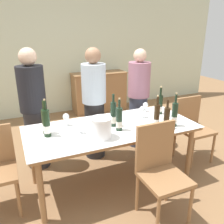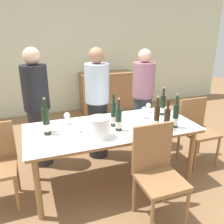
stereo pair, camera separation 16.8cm
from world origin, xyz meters
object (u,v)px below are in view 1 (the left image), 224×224
wine_bottle_6 (45,122)px  chair_right_end (192,124)px  sideboard_cabinet (99,92)px  wine_bottle_5 (174,115)px  wine_bottle_7 (119,120)px  wine_glass_2 (66,117)px  wine_glass_3 (102,119)px  wine_glass_0 (146,105)px  wine_glass_4 (80,125)px  wine_bottle_1 (166,119)px  wine_glass_1 (143,110)px  person_guest_left (94,105)px  person_guest_right (138,100)px  wine_bottle_0 (47,124)px  chair_near_front (160,166)px  person_host (34,111)px  wine_bottle_3 (157,117)px  ice_bucket (101,127)px  wine_bottle_2 (113,115)px  dining_table (112,132)px  wine_bottle_4 (160,105)px

wine_bottle_6 → chair_right_end: wine_bottle_6 is taller
sideboard_cabinet → wine_bottle_5: (-0.16, -2.83, 0.43)m
wine_bottle_7 → wine_glass_2: bearing=143.5°
wine_glass_2 → chair_right_end: bearing=-5.6°
wine_bottle_5 → wine_glass_3: wine_bottle_5 is taller
chair_right_end → wine_glass_0: bearing=162.8°
wine_glass_2 → wine_glass_4: bearing=-73.2°
wine_bottle_1 → wine_glass_1: bearing=99.5°
wine_glass_3 → person_guest_left: person_guest_left is taller
person_guest_right → wine_glass_1: bearing=-115.7°
wine_bottle_6 → wine_bottle_7: (0.75, -0.24, -0.01)m
wine_glass_3 → wine_bottle_0: bearing=178.1°
chair_near_front → person_host: (-0.98, 1.39, 0.25)m
wine_glass_1 → person_guest_left: person_guest_left is taller
wine_bottle_1 → wine_bottle_3: 0.12m
person_host → wine_glass_0: bearing=-17.8°
wine_bottle_7 → wine_glass_0: wine_bottle_7 is taller
ice_bucket → sideboard_cabinet: bearing=69.6°
person_host → wine_glass_1: bearing=-26.5°
wine_bottle_3 → wine_bottle_6: 1.20m
wine_bottle_7 → person_guest_left: bearing=90.4°
wine_bottle_2 → wine_bottle_6: size_ratio=1.04×
wine_bottle_2 → wine_bottle_5: wine_bottle_5 is taller
wine_bottle_6 → wine_glass_1: (1.19, -0.01, -0.02)m
wine_bottle_5 → wine_bottle_7: 0.65m
wine_bottle_3 → person_guest_left: size_ratio=0.25×
wine_bottle_7 → person_host: size_ratio=0.23×
wine_bottle_3 → wine_glass_2: size_ratio=2.69×
wine_glass_0 → person_host: person_host is taller
chair_right_end → chair_near_front: chair_near_front is taller
sideboard_cabinet → person_guest_left: size_ratio=0.77×
ice_bucket → wine_bottle_0: wine_bottle_0 is taller
wine_bottle_0 → wine_bottle_2: size_ratio=1.07×
ice_bucket → wine_glass_0: size_ratio=1.63×
ice_bucket → chair_right_end: size_ratio=0.25×
wine_bottle_1 → person_host: person_host is taller
dining_table → wine_bottle_0: wine_bottle_0 is taller
person_host → wine_glass_3: bearing=-46.7°
wine_bottle_0 → wine_bottle_4: (1.47, 0.10, -0.02)m
wine_glass_1 → wine_glass_3: bearing=-171.4°
wine_glass_2 → chair_right_end: (1.74, -0.17, -0.32)m
wine_glass_4 → dining_table: bearing=3.1°
wine_bottle_6 → wine_bottle_0: bearing=-88.5°
ice_bucket → person_host: person_host is taller
wine_glass_2 → wine_glass_4: (0.08, -0.27, -0.01)m
wine_bottle_0 → chair_right_end: (1.99, 0.04, -0.35)m
person_guest_right → ice_bucket: bearing=-136.0°
wine_bottle_1 → wine_bottle_3: (-0.11, 0.03, 0.02)m
wine_bottle_2 → wine_glass_0: 0.65m
wine_bottle_4 → wine_glass_2: wine_bottle_4 is taller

